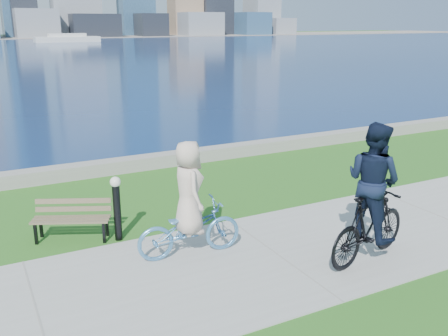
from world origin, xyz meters
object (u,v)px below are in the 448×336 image
at_px(park_bench, 72,216).
at_px(cyclist_man, 371,204).
at_px(cyclist_woman, 189,214).
at_px(bollard_lamp, 117,204).

height_order(park_bench, cyclist_man, cyclist_man).
bearing_deg(cyclist_man, cyclist_woman, 46.26).
xyz_separation_m(park_bench, cyclist_man, (4.27, -3.24, 0.57)).
height_order(bollard_lamp, cyclist_woman, cyclist_woman).
distance_m(park_bench, cyclist_woman, 2.38).
bearing_deg(bollard_lamp, park_bench, 148.04).
distance_m(cyclist_woman, cyclist_man, 3.06).
bearing_deg(bollard_lamp, cyclist_man, -38.20).
bearing_deg(park_bench, cyclist_man, -12.43).
bearing_deg(cyclist_man, bollard_lamp, 38.84).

